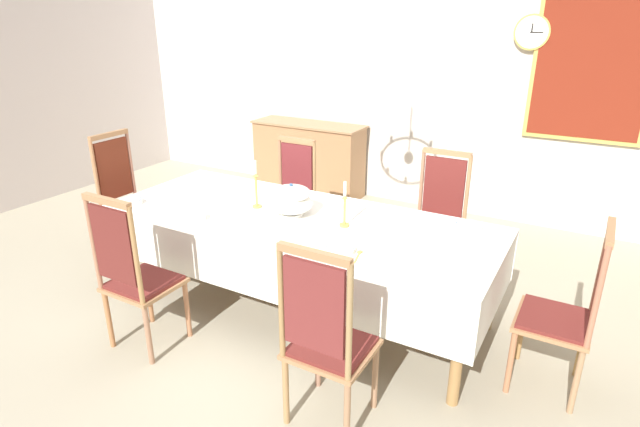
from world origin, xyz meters
The scene contains 22 objects.
ground centered at (0.00, 0.00, -0.02)m, with size 8.23×5.83×0.04m, color #A19A83.
back_wall centered at (0.00, 2.96, 1.71)m, with size 8.23×0.08×3.42m, color beige.
dining_table centered at (0.00, 0.19, 0.71)m, with size 2.89×1.10×0.78m.
tablecloth centered at (0.00, 0.19, 0.68)m, with size 2.91×1.12×0.41m.
chair_south_a centered at (-0.69, -0.77, 0.57)m, with size 0.44×0.42×1.14m.
chair_north_a centered at (-0.69, 1.14, 0.55)m, with size 0.44×0.42×1.07m.
chair_south_b centered at (0.76, -0.77, 0.57)m, with size 0.44×0.42×1.13m.
chair_north_b centered at (0.76, 1.15, 0.57)m, with size 0.44×0.42×1.14m.
chair_head_west centered at (-1.86, 0.19, 0.59)m, with size 0.42×0.44×1.19m.
chair_head_east centered at (1.85, 0.19, 0.56)m, with size 0.42×0.44×1.10m.
soup_tureen centered at (-0.06, 0.19, 0.90)m, with size 0.31×0.31×0.25m.
candlestick_west centered at (-0.38, 0.19, 0.93)m, with size 0.07×0.07×0.37m.
candlestick_east centered at (0.38, 0.19, 0.91)m, with size 0.07×0.07×0.33m.
bowl_near_left centered at (-1.27, -0.24, 0.80)m, with size 0.17×0.17×0.04m.
bowl_near_right centered at (0.54, -0.19, 0.80)m, with size 0.19×0.19×0.04m.
bowl_far_left centered at (1.15, 0.56, 0.80)m, with size 0.18×0.18×0.04m.
bowl_far_right centered at (-0.63, -0.26, 0.81)m, with size 0.20×0.20×0.05m.
spoon_primary centered at (-1.39, -0.21, 0.79)m, with size 0.06×0.17×0.01m.
spoon_secondary centered at (0.66, -0.17, 0.79)m, with size 0.06×0.18×0.01m.
sideboard centered at (-1.38, 2.64, 0.45)m, with size 1.44×0.48×0.90m.
mounted_clock centered at (1.05, 2.88, 2.00)m, with size 0.34×0.06×0.34m.
framed_painting centered at (1.63, 2.89, 1.74)m, with size 1.08×0.05×1.53m.
Camera 1 is at (1.86, -2.77, 2.17)m, focal length 28.67 mm.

